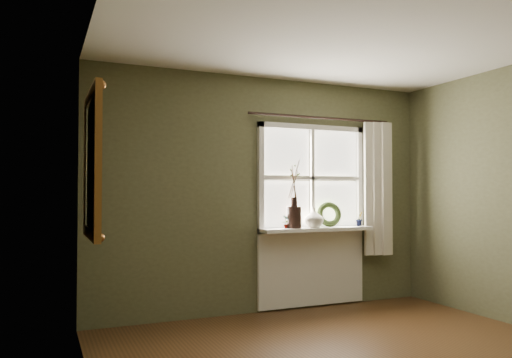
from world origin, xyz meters
The scene contains 14 objects.
ceiling centered at (0.00, 0.00, 2.60)m, with size 4.50×4.50×0.00m, color silver.
wall_back centered at (0.00, 2.30, 1.30)m, with size 4.00×0.10×2.60m, color brown.
wall_left centered at (-2.05, 0.00, 1.30)m, with size 0.10×4.50×2.60m, color brown.
window_frame centered at (0.55, 2.23, 1.48)m, with size 1.36×0.06×1.24m.
window_sill centered at (0.55, 2.12, 0.90)m, with size 1.36×0.26×0.04m, color white.
window_apron centered at (0.55, 2.23, 0.46)m, with size 1.36×0.04×0.88m, color white.
dark_jug centered at (0.26, 2.12, 1.04)m, with size 0.17×0.17×0.24m, color black.
cream_vase centered at (0.51, 2.12, 1.03)m, with size 0.22×0.22×0.22m, color beige.
wreath centered at (0.74, 2.16, 1.03)m, with size 0.30×0.30×0.07m, color #33461F.
potted_plant_left centered at (0.16, 2.12, 1.00)m, with size 0.08×0.05×0.15m, color #33461F.
potted_plant_right centered at (1.13, 2.12, 1.01)m, with size 0.10×0.08×0.17m, color #33461F.
curtain centered at (1.39, 2.13, 1.37)m, with size 0.36×0.12×1.59m, color beige.
curtain_rod centered at (0.65, 2.17, 2.18)m, with size 0.03×0.03×1.84m, color black.
gilt_mirror centered at (-1.96, 1.33, 1.54)m, with size 0.10×0.98×1.17m.
Camera 1 is at (-2.33, -2.80, 1.31)m, focal length 35.00 mm.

